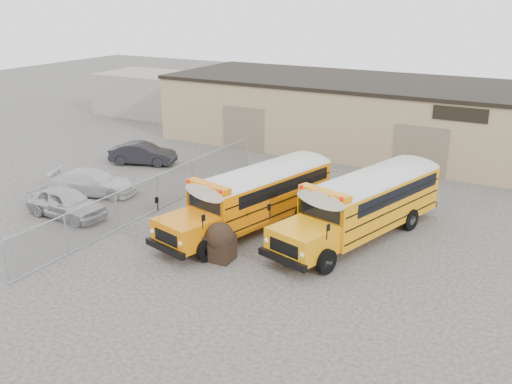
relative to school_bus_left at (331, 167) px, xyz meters
The scene contains 10 objects.
ground 9.28m from the school_bus_left, 94.55° to the right, with size 120.00×120.00×0.00m, color #33312F.
warehouse 10.94m from the school_bus_left, 93.82° to the left, with size 30.20×10.20×4.67m.
chainlink_fence 9.11m from the school_bus_left, 137.76° to the right, with size 0.07×18.07×1.81m.
distant_building_left 26.13m from the school_bus_left, 150.43° to the left, with size 8.00×6.00×3.60m, color gray.
school_bus_left is the anchor object (origin of this frame).
school_bus_right 5.20m from the school_bus_left, 17.19° to the left, with size 5.04×10.15×2.89m.
tarp_bundle 9.49m from the school_bus_left, 95.84° to the right, with size 1.18×1.18×1.61m.
car_silver 13.50m from the school_bus_left, 137.90° to the right, with size 1.74×4.32×1.47m, color #B4B4B9.
car_white 12.74m from the school_bus_left, 152.13° to the right, with size 1.89×4.65×1.35m, color silver.
car_dark 12.66m from the school_bus_left, behind, with size 1.45×4.15×1.37m, color black.
Camera 1 is at (11.25, -18.02, 10.31)m, focal length 40.00 mm.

